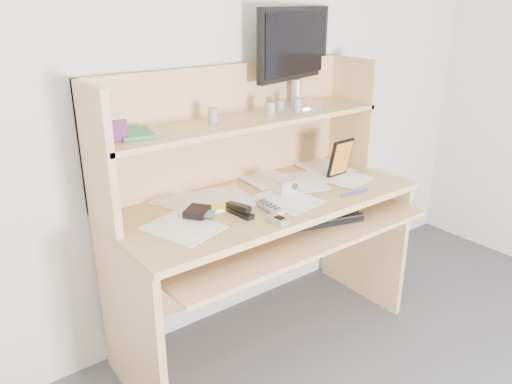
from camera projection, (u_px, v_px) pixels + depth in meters
back_wall at (223, 75)px, 2.28m from camera, size 3.60×0.04×2.50m
desk at (255, 203)px, 2.30m from camera, size 1.40×0.70×1.30m
paper_clutter at (266, 197)px, 2.22m from camera, size 1.32×0.54×0.01m
keyboard at (311, 219)px, 2.21m from camera, size 0.48×0.28×0.03m
tv_remote at (269, 207)px, 2.08m from camera, size 0.07×0.17×0.02m
flip_phone at (278, 219)px, 1.96m from camera, size 0.05×0.09×0.02m
stapler at (240, 209)px, 2.03m from camera, size 0.05×0.14×0.04m
wallet at (197, 212)px, 2.02m from camera, size 0.14×0.13×0.03m
sticky_note_pad at (218, 207)px, 2.10m from camera, size 0.10×0.10×0.01m
digital_camera at (288, 186)px, 2.26m from camera, size 0.09×0.04×0.05m
game_case at (341, 158)px, 2.44m from camera, size 0.13×0.02×0.19m
blue_pen at (354, 192)px, 2.25m from camera, size 0.15×0.03×0.01m
card_box at (119, 131)px, 1.83m from camera, size 0.06×0.03×0.08m
shelf_book at (135, 134)px, 1.93m from camera, size 0.16×0.19×0.02m
chip_stack_a at (270, 109)px, 2.25m from camera, size 0.05×0.05×0.06m
chip_stack_b at (213, 116)px, 2.11m from camera, size 0.05×0.05×0.07m
chip_stack_c at (280, 105)px, 2.36m from camera, size 0.05×0.05×0.05m
chip_stack_d at (297, 105)px, 2.32m from camera, size 0.04×0.04×0.07m
monitor at (295, 54)px, 2.40m from camera, size 0.53×0.27×0.46m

